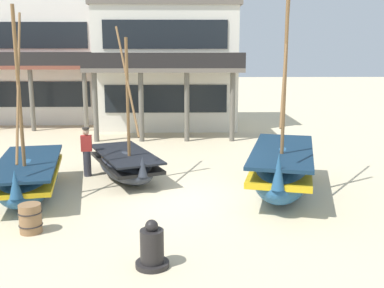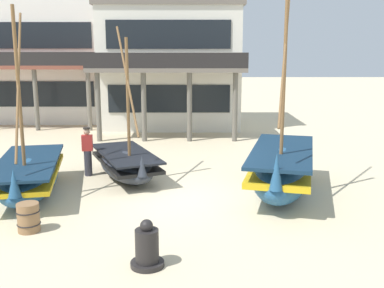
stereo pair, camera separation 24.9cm
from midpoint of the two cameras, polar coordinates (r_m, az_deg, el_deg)
ground_plane at (r=13.53m, az=-0.46°, el=-6.68°), size 120.00×120.00×0.00m
fishing_boat_near_left at (r=13.95m, az=10.63°, el=-3.06°), size 2.89×5.18×6.54m
fishing_boat_centre_large at (r=14.42m, az=-20.19°, el=-3.80°), size 2.54×4.87×5.44m
fishing_boat_far_right at (r=15.52m, az=-8.73°, el=-2.46°), size 2.92×4.12×5.02m
fisherman_by_hull at (r=16.00m, az=-13.41°, el=-1.02°), size 0.38×0.26×1.68m
capstan_winch at (r=9.36m, az=-5.78°, el=-12.81°), size 0.68×0.68×0.99m
wooden_barrel at (r=11.63m, az=-20.07°, el=-8.71°), size 0.56×0.56×0.70m
harbor_building_main at (r=26.19m, az=-3.37°, el=9.75°), size 7.77×8.11×6.77m
harbor_building_annex at (r=30.51m, az=-19.78°, el=12.43°), size 10.25×8.11×10.05m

